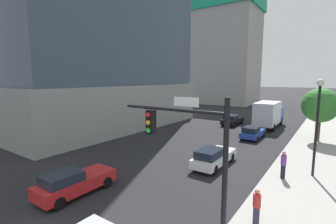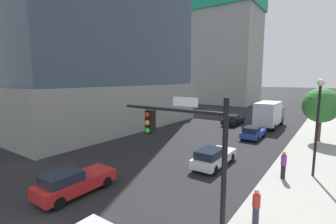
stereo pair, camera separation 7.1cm
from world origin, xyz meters
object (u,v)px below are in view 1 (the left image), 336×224
(car_blue, at_px, (252,132))
(street_lamp, at_px, (318,114))
(construction_building, at_px, (227,47))
(car_black, at_px, (232,120))
(street_tree, at_px, (320,105))
(box_truck, at_px, (269,113))
(car_red, at_px, (74,183))
(pedestrian_purple_shirt, at_px, (283,164))
(traffic_light_pole, at_px, (188,142))
(car_white, at_px, (213,157))
(pedestrian_red_shirt, at_px, (257,206))

(car_blue, bearing_deg, street_lamp, -53.28)
(construction_building, relative_size, car_black, 7.27)
(street_tree, relative_size, box_truck, 0.72)
(car_blue, bearing_deg, street_tree, 20.64)
(car_red, distance_m, pedestrian_purple_shirt, 12.89)
(street_tree, height_order, car_blue, street_tree)
(traffic_light_pole, distance_m, car_red, 7.82)
(car_white, bearing_deg, street_lamp, 16.32)
(construction_building, xyz_separation_m, pedestrian_purple_shirt, (21.93, -45.45, -13.59))
(street_tree, bearing_deg, car_blue, -159.36)
(street_lamp, relative_size, street_tree, 1.17)
(pedestrian_red_shirt, bearing_deg, traffic_light_pole, -132.99)
(street_lamp, bearing_deg, car_black, 126.33)
(pedestrian_red_shirt, xyz_separation_m, pedestrian_purple_shirt, (0.08, 6.03, 0.11))
(street_tree, height_order, car_red, street_tree)
(street_lamp, bearing_deg, car_red, -136.03)
(traffic_light_pole, bearing_deg, car_black, 105.90)
(street_lamp, relative_size, pedestrian_red_shirt, 3.95)
(street_lamp, relative_size, car_black, 1.34)
(pedestrian_purple_shirt, bearing_deg, construction_building, 115.76)
(car_red, xyz_separation_m, pedestrian_purple_shirt, (9.33, 8.89, 0.34))
(box_truck, xyz_separation_m, pedestrian_purple_shirt, (4.75, -17.46, -0.83))
(car_red, height_order, pedestrian_red_shirt, pedestrian_red_shirt)
(car_blue, relative_size, pedestrian_red_shirt, 2.63)
(box_truck, bearing_deg, street_tree, -40.64)
(street_lamp, relative_size, box_truck, 0.85)
(construction_building, xyz_separation_m, street_tree, (23.16, -33.12, -10.82))
(street_tree, xyz_separation_m, car_red, (-10.56, -21.22, -3.10))
(car_red, xyz_separation_m, pedestrian_red_shirt, (9.25, 2.86, 0.23))
(box_truck, bearing_deg, car_black, -167.22)
(pedestrian_purple_shirt, bearing_deg, car_red, -136.39)
(construction_building, distance_m, pedestrian_red_shirt, 57.57)
(construction_building, relative_size, street_lamp, 5.44)
(car_red, distance_m, car_black, 25.31)
(street_tree, bearing_deg, construction_building, 124.96)
(construction_building, distance_m, box_truck, 35.23)
(car_black, height_order, car_white, car_black)
(street_lamp, xyz_separation_m, car_black, (-10.89, 14.81, -3.52))
(street_tree, height_order, car_white, street_tree)
(car_blue, bearing_deg, car_red, -103.58)
(traffic_light_pole, height_order, street_tree, traffic_light_pole)
(construction_building, xyz_separation_m, car_black, (12.60, -29.03, -13.92))
(traffic_light_pole, bearing_deg, box_truck, 95.49)
(car_blue, xyz_separation_m, pedestrian_purple_shirt, (4.75, -10.07, 0.39))
(traffic_light_pole, bearing_deg, street_lamp, 69.04)
(box_truck, bearing_deg, street_lamp, -68.29)
(construction_building, bearing_deg, pedestrian_red_shirt, -67.00)
(street_lamp, bearing_deg, street_tree, 91.76)
(street_lamp, relative_size, car_blue, 1.50)
(pedestrian_red_shirt, bearing_deg, box_truck, 101.25)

